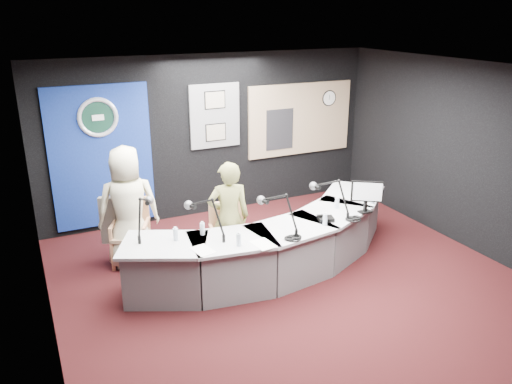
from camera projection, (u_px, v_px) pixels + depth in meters
name	position (u px, v px, depth m)	size (l,w,h in m)	color
ground	(295.00, 285.00, 6.85)	(6.00, 6.00, 0.00)	black
ceiling	(301.00, 72.00, 5.91)	(6.00, 6.00, 0.02)	silver
wall_back	(212.00, 136.00, 8.93)	(6.00, 0.02, 2.80)	black
wall_front	(499.00, 305.00, 3.83)	(6.00, 0.02, 2.80)	black
wall_left	(40.00, 228.00, 5.17)	(0.02, 6.00, 2.80)	black
wall_right	(474.00, 158.00, 7.60)	(0.02, 6.00, 2.80)	black
broadcast_desk	(273.00, 245.00, 7.17)	(4.50, 1.90, 0.75)	#AFB0B3
backdrop_panel	(102.00, 157.00, 8.19)	(1.60, 0.05, 2.30)	navy
agency_seal	(98.00, 118.00, 7.94)	(0.63, 0.63, 0.07)	silver
seal_center	(98.00, 117.00, 7.94)	(0.48, 0.48, 0.01)	black
pinboard	(215.00, 116.00, 8.81)	(0.90, 0.04, 1.10)	slate
framed_photo_upper	(215.00, 100.00, 8.69)	(0.34, 0.02, 0.27)	gray
framed_photo_lower	(216.00, 132.00, 8.88)	(0.34, 0.02, 0.27)	gray
booth_window_frame	(300.00, 119.00, 9.57)	(2.12, 0.06, 1.32)	#A08364
booth_glow	(301.00, 119.00, 9.56)	(2.00, 0.02, 1.20)	#FFF2A1
equipment_rack	(280.00, 129.00, 9.41)	(0.55, 0.02, 0.75)	black
wall_clock	(329.00, 98.00, 9.67)	(0.28, 0.28, 0.01)	white
armchair_left	(130.00, 230.00, 7.26)	(0.60, 0.60, 1.06)	tan
armchair_right	(229.00, 240.00, 7.10)	(0.53, 0.53, 0.94)	tan
draped_jacket	(118.00, 220.00, 7.37)	(0.50, 0.10, 0.70)	slate
person_man	(128.00, 207.00, 7.14)	(0.86, 0.56, 1.75)	beige
person_woman	(229.00, 218.00, 6.99)	(0.58, 0.38, 1.60)	olive
computer_monitor	(366.00, 191.00, 7.20)	(0.48, 0.03, 0.33)	black
desk_phone	(326.00, 219.00, 7.02)	(0.21, 0.17, 0.05)	black
headphones_near	(353.00, 218.00, 7.05)	(0.23, 0.23, 0.04)	black
headphones_far	(293.00, 238.00, 6.46)	(0.23, 0.23, 0.04)	black
paper_stack	(203.00, 250.00, 6.16)	(0.21, 0.30, 0.00)	white
notepad	(263.00, 244.00, 6.32)	(0.22, 0.32, 0.00)	white
boom_mic_a	(144.00, 212.00, 6.53)	(0.40, 0.67, 0.60)	black
boom_mic_b	(205.00, 214.00, 6.46)	(0.38, 0.68, 0.60)	black
boom_mic_c	(278.00, 209.00, 6.62)	(0.34, 0.70, 0.60)	black
boom_mic_d	(330.00, 194.00, 7.16)	(0.33, 0.70, 0.60)	black
water_bottles	(290.00, 219.00, 6.83)	(3.09, 0.60, 0.18)	silver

